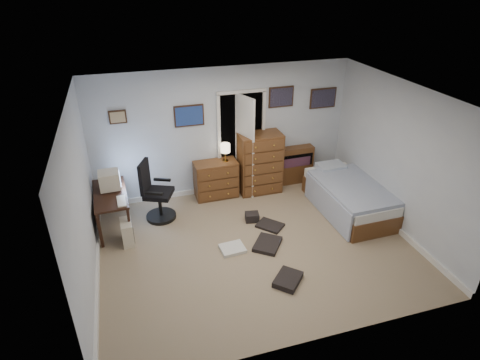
% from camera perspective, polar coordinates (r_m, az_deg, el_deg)
% --- Properties ---
extents(floor, '(5.00, 4.00, 0.02)m').
position_cam_1_polar(floor, '(6.70, 2.25, -9.37)').
color(floor, gray).
rests_on(floor, ground).
extents(computer_desk, '(0.59, 1.19, 0.67)m').
position_cam_1_polar(computer_desk, '(7.21, -18.49, -2.95)').
color(computer_desk, black).
rests_on(computer_desk, floor).
extents(crt_monitor, '(0.36, 0.34, 0.32)m').
position_cam_1_polar(crt_monitor, '(7.19, -18.07, -0.04)').
color(crt_monitor, beige).
rests_on(crt_monitor, computer_desk).
extents(keyboard, '(0.15, 0.36, 0.02)m').
position_cam_1_polar(keyboard, '(6.81, -16.51, -2.91)').
color(keyboard, beige).
rests_on(keyboard, computer_desk).
extents(pc_tower, '(0.20, 0.38, 0.40)m').
position_cam_1_polar(pc_tower, '(6.90, -15.73, -7.15)').
color(pc_tower, beige).
rests_on(pc_tower, floor).
extents(office_chair, '(0.71, 0.71, 1.11)m').
position_cam_1_polar(office_chair, '(7.30, -11.88, -2.39)').
color(office_chair, black).
rests_on(office_chair, floor).
extents(media_stack, '(0.15, 0.15, 0.76)m').
position_cam_1_polar(media_stack, '(8.04, -18.65, -0.76)').
color(media_stack, maroon).
rests_on(media_stack, floor).
extents(low_dresser, '(0.84, 0.43, 0.74)m').
position_cam_1_polar(low_dresser, '(7.88, -3.44, 0.09)').
color(low_dresser, brown).
rests_on(low_dresser, floor).
extents(table_lamp, '(0.19, 0.19, 0.36)m').
position_cam_1_polar(table_lamp, '(7.65, -2.11, 4.49)').
color(table_lamp, gold).
rests_on(table_lamp, low_dresser).
extents(doorway, '(0.96, 1.12, 2.05)m').
position_cam_1_polar(doorway, '(8.18, -0.43, 6.12)').
color(doorway, black).
rests_on(doorway, floor).
extents(tall_dresser, '(0.84, 0.49, 1.23)m').
position_cam_1_polar(tall_dresser, '(7.97, 2.82, 2.44)').
color(tall_dresser, brown).
rests_on(tall_dresser, floor).
extents(headboard_bookcase, '(0.89, 0.25, 0.80)m').
position_cam_1_polar(headboard_bookcase, '(8.41, 7.42, 2.20)').
color(headboard_bookcase, brown).
rests_on(headboard_bookcase, floor).
extents(bed, '(1.07, 1.93, 0.63)m').
position_cam_1_polar(bed, '(7.70, 15.09, -2.27)').
color(bed, brown).
rests_on(bed, floor).
extents(wall_posters, '(4.38, 0.04, 0.60)m').
position_cam_1_polar(wall_posters, '(7.73, 1.78, 10.65)').
color(wall_posters, '#331E11').
rests_on(wall_posters, floor).
extents(floor_clutter, '(1.29, 2.06, 0.15)m').
position_cam_1_polar(floor_clutter, '(6.62, 3.56, -9.34)').
color(floor_clutter, black).
rests_on(floor_clutter, floor).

